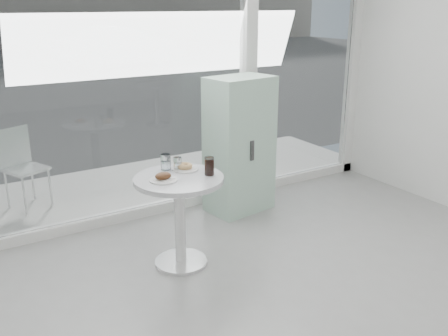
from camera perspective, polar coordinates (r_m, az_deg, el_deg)
storefront at (r=5.00m, az=-5.26°, el=14.03°), size 5.00×0.14×3.00m
main_table at (r=4.05m, az=-5.12°, el=-3.96°), size 0.72×0.72×0.77m
patio_deck at (r=6.05m, az=-8.81°, el=-1.75°), size 5.60×1.60×0.05m
mint_cabinet at (r=5.10m, az=1.78°, el=2.61°), size 0.70×0.52×1.40m
patio_chair at (r=5.53m, az=-22.13°, el=0.58°), size 0.47×0.47×0.83m
car_silver at (r=17.50m, az=-11.84°, el=13.40°), size 4.22×1.86×1.35m
plate_fritter at (r=3.89m, az=-6.93°, el=-1.08°), size 0.22×0.22×0.07m
plate_donut at (r=4.13m, az=-4.48°, el=0.06°), size 0.21×0.21×0.05m
water_tumbler_a at (r=4.14m, az=-6.68°, el=0.59°), size 0.08×0.08×0.13m
water_tumbler_b at (r=4.12m, az=-5.32°, el=0.42°), size 0.07×0.07×0.11m
cola_glass at (r=3.98m, az=-1.69°, el=0.18°), size 0.08×0.08×0.15m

